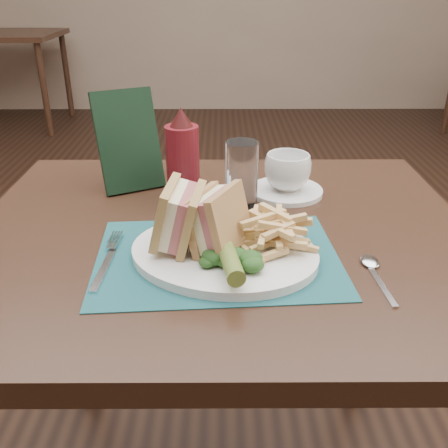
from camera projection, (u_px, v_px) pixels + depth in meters
name	position (u px, v px, depth m)	size (l,w,h in m)	color
floor	(222.00, 360.00, 1.67)	(7.00, 7.00, 0.00)	black
wall_back	(222.00, 109.00, 4.80)	(6.00, 6.00, 0.00)	gray
table_main	(222.00, 386.00, 1.06)	(0.90, 0.75, 0.75)	black
table_bg_left	(9.00, 80.00, 4.13)	(0.90, 0.75, 0.75)	black
placemat	(218.00, 257.00, 0.80)	(0.39, 0.28, 0.00)	#184B4F
plate	(224.00, 253.00, 0.79)	(0.30, 0.24, 0.01)	white
sandwich_half_a	(165.00, 215.00, 0.78)	(0.06, 0.11, 0.10)	tan
sandwich_half_b	(206.00, 217.00, 0.78)	(0.06, 0.10, 0.09)	tan
kale_garnish	(230.00, 258.00, 0.74)	(0.11, 0.08, 0.03)	#183814
pickle_spear	(229.00, 258.00, 0.72)	(0.03, 0.03, 0.12)	#566D29
fries_pile	(271.00, 227.00, 0.80)	(0.18, 0.20, 0.06)	tan
fork	(107.00, 258.00, 0.79)	(0.03, 0.17, 0.01)	silver
spoon	(378.00, 276.00, 0.74)	(0.03, 0.15, 0.01)	silver
saucer	(286.00, 191.00, 1.04)	(0.15, 0.15, 0.01)	white
coffee_cup	(287.00, 172.00, 1.02)	(0.09, 0.09, 0.07)	white
drinking_glass	(242.00, 175.00, 0.95)	(0.06, 0.06, 0.13)	silver
ketchup_bottle	(182.00, 155.00, 0.97)	(0.07, 0.07, 0.19)	#5C0F17
check_presenter	(128.00, 141.00, 1.03)	(0.13, 0.01, 0.21)	black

